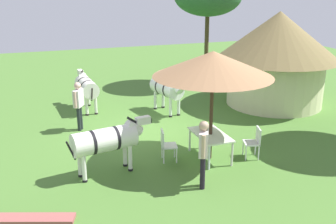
{
  "coord_description": "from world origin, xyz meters",
  "views": [
    {
      "loc": [
        11.83,
        -3.44,
        4.85
      ],
      "look_at": [
        0.81,
        0.4,
        1.0
      ],
      "focal_mm": 42.95,
      "sensor_mm": 36.0,
      "label": 1
    }
  ],
  "objects_px": {
    "zebra_by_umbrella": "(106,140)",
    "zebra_toward_hut": "(86,87)",
    "shade_umbrella": "(213,64)",
    "guest_beside_umbrella": "(203,148)",
    "thatched_hut": "(277,53)",
    "patio_chair_east_end": "(254,140)",
    "patio_chair_west_end": "(166,143)",
    "patio_dining_table": "(210,137)",
    "standing_watcher": "(79,102)",
    "zebra_nearest_camera": "(167,88)"
  },
  "relations": [
    {
      "from": "zebra_by_umbrella",
      "to": "zebra_toward_hut",
      "type": "height_order",
      "value": "zebra_toward_hut"
    },
    {
      "from": "shade_umbrella",
      "to": "guest_beside_umbrella",
      "type": "height_order",
      "value": "shade_umbrella"
    },
    {
      "from": "thatched_hut",
      "to": "guest_beside_umbrella",
      "type": "bearing_deg",
      "value": -45.61
    },
    {
      "from": "zebra_toward_hut",
      "to": "thatched_hut",
      "type": "bearing_deg",
      "value": -17.15
    },
    {
      "from": "shade_umbrella",
      "to": "zebra_toward_hut",
      "type": "distance_m",
      "value": 6.48
    },
    {
      "from": "guest_beside_umbrella",
      "to": "zebra_by_umbrella",
      "type": "xyz_separation_m",
      "value": [
        -1.51,
        -2.04,
        -0.11
      ]
    },
    {
      "from": "thatched_hut",
      "to": "patio_chair_east_end",
      "type": "distance_m",
      "value": 5.8
    },
    {
      "from": "zebra_by_umbrella",
      "to": "patio_chair_west_end",
      "type": "bearing_deg",
      "value": 86.44
    },
    {
      "from": "patio_dining_table",
      "to": "patio_chair_east_end",
      "type": "height_order",
      "value": "patio_chair_east_end"
    },
    {
      "from": "thatched_hut",
      "to": "patio_dining_table",
      "type": "distance_m",
      "value": 6.32
    },
    {
      "from": "standing_watcher",
      "to": "zebra_toward_hut",
      "type": "bearing_deg",
      "value": -164.21
    },
    {
      "from": "guest_beside_umbrella",
      "to": "zebra_by_umbrella",
      "type": "distance_m",
      "value": 2.54
    },
    {
      "from": "patio_chair_west_end",
      "to": "zebra_nearest_camera",
      "type": "xyz_separation_m",
      "value": [
        -4.07,
        1.45,
        0.44
      ]
    },
    {
      "from": "thatched_hut",
      "to": "patio_chair_west_end",
      "type": "height_order",
      "value": "thatched_hut"
    },
    {
      "from": "patio_chair_west_end",
      "to": "zebra_nearest_camera",
      "type": "distance_m",
      "value": 4.34
    },
    {
      "from": "zebra_by_umbrella",
      "to": "thatched_hut",
      "type": "bearing_deg",
      "value": 106.59
    },
    {
      "from": "thatched_hut",
      "to": "patio_dining_table",
      "type": "bearing_deg",
      "value": -49.69
    },
    {
      "from": "patio_chair_east_end",
      "to": "standing_watcher",
      "type": "height_order",
      "value": "standing_watcher"
    },
    {
      "from": "patio_dining_table",
      "to": "thatched_hut",
      "type": "bearing_deg",
      "value": 130.31
    },
    {
      "from": "thatched_hut",
      "to": "standing_watcher",
      "type": "relative_size",
      "value": 2.91
    },
    {
      "from": "patio_chair_east_end",
      "to": "guest_beside_umbrella",
      "type": "distance_m",
      "value": 2.43
    },
    {
      "from": "patio_chair_east_end",
      "to": "patio_chair_west_end",
      "type": "distance_m",
      "value": 2.51
    },
    {
      "from": "thatched_hut",
      "to": "zebra_nearest_camera",
      "type": "distance_m",
      "value": 4.63
    },
    {
      "from": "shade_umbrella",
      "to": "zebra_by_umbrella",
      "type": "bearing_deg",
      "value": -90.54
    },
    {
      "from": "zebra_nearest_camera",
      "to": "zebra_by_umbrella",
      "type": "bearing_deg",
      "value": 41.09
    },
    {
      "from": "patio_dining_table",
      "to": "zebra_toward_hut",
      "type": "xyz_separation_m",
      "value": [
        -5.65,
        -2.63,
        0.28
      ]
    },
    {
      "from": "standing_watcher",
      "to": "shade_umbrella",
      "type": "bearing_deg",
      "value": 72.88
    },
    {
      "from": "standing_watcher",
      "to": "patio_dining_table",
      "type": "bearing_deg",
      "value": 72.88
    },
    {
      "from": "patio_dining_table",
      "to": "guest_beside_umbrella",
      "type": "height_order",
      "value": "guest_beside_umbrella"
    },
    {
      "from": "shade_umbrella",
      "to": "patio_chair_east_end",
      "type": "xyz_separation_m",
      "value": [
        0.37,
        1.2,
        -2.21
      ]
    },
    {
      "from": "patio_chair_west_end",
      "to": "zebra_toward_hut",
      "type": "relative_size",
      "value": 0.4
    },
    {
      "from": "thatched_hut",
      "to": "standing_watcher",
      "type": "height_order",
      "value": "thatched_hut"
    },
    {
      "from": "zebra_nearest_camera",
      "to": "guest_beside_umbrella",
      "type": "bearing_deg",
      "value": 66.56
    },
    {
      "from": "patio_dining_table",
      "to": "patio_chair_east_end",
      "type": "bearing_deg",
      "value": 72.76
    },
    {
      "from": "standing_watcher",
      "to": "zebra_toward_hut",
      "type": "relative_size",
      "value": 0.74
    },
    {
      "from": "patio_chair_east_end",
      "to": "thatched_hut",
      "type": "bearing_deg",
      "value": -21.51
    },
    {
      "from": "guest_beside_umbrella",
      "to": "zebra_nearest_camera",
      "type": "height_order",
      "value": "guest_beside_umbrella"
    },
    {
      "from": "shade_umbrella",
      "to": "patio_dining_table",
      "type": "height_order",
      "value": "shade_umbrella"
    },
    {
      "from": "patio_dining_table",
      "to": "zebra_nearest_camera",
      "type": "distance_m",
      "value": 4.33
    },
    {
      "from": "zebra_by_umbrella",
      "to": "patio_chair_east_end",
      "type": "bearing_deg",
      "value": 73.65
    },
    {
      "from": "patio_dining_table",
      "to": "zebra_toward_hut",
      "type": "bearing_deg",
      "value": -155.06
    },
    {
      "from": "patio_chair_west_end",
      "to": "zebra_by_umbrella",
      "type": "relative_size",
      "value": 0.39
    },
    {
      "from": "thatched_hut",
      "to": "zebra_nearest_camera",
      "type": "height_order",
      "value": "thatched_hut"
    },
    {
      "from": "patio_dining_table",
      "to": "patio_chair_west_end",
      "type": "distance_m",
      "value": 1.26
    },
    {
      "from": "patio_dining_table",
      "to": "patio_chair_west_end",
      "type": "bearing_deg",
      "value": -101.19
    },
    {
      "from": "shade_umbrella",
      "to": "zebra_toward_hut",
      "type": "xyz_separation_m",
      "value": [
        -5.65,
        -2.63,
        -1.79
      ]
    },
    {
      "from": "patio_dining_table",
      "to": "shade_umbrella",
      "type": "bearing_deg",
      "value": 0.0
    },
    {
      "from": "guest_beside_umbrella",
      "to": "zebra_nearest_camera",
      "type": "distance_m",
      "value": 5.91
    },
    {
      "from": "thatched_hut",
      "to": "patio_dining_table",
      "type": "xyz_separation_m",
      "value": [
        3.98,
        -4.7,
        -1.42
      ]
    },
    {
      "from": "zebra_nearest_camera",
      "to": "zebra_toward_hut",
      "type": "bearing_deg",
      "value": -37.79
    }
  ]
}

